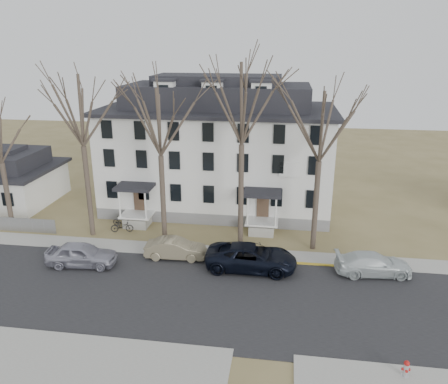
% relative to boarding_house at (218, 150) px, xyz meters
% --- Properties ---
extents(ground, '(120.00, 120.00, 0.00)m').
position_rel_boarding_house_xyz_m(ground, '(2.00, -17.95, -5.38)').
color(ground, olive).
rests_on(ground, ground).
extents(main_road, '(120.00, 10.00, 0.04)m').
position_rel_boarding_house_xyz_m(main_road, '(2.00, -15.95, -5.38)').
color(main_road, '#27272A').
rests_on(main_road, ground).
extents(far_sidewalk, '(120.00, 2.00, 0.08)m').
position_rel_boarding_house_xyz_m(far_sidewalk, '(2.00, -9.95, -5.38)').
color(far_sidewalk, '#A09F97').
rests_on(far_sidewalk, ground).
extents(near_sidewalk_left, '(20.00, 5.00, 0.08)m').
position_rel_boarding_house_xyz_m(near_sidewalk_left, '(-6.00, -22.95, -5.38)').
color(near_sidewalk_left, '#A09F97').
rests_on(near_sidewalk_left, ground).
extents(yellow_curb, '(14.00, 0.25, 0.06)m').
position_rel_boarding_house_xyz_m(yellow_curb, '(7.00, -10.85, -5.38)').
color(yellow_curb, gold).
rests_on(yellow_curb, ground).
extents(boarding_house, '(20.80, 12.36, 12.05)m').
position_rel_boarding_house_xyz_m(boarding_house, '(0.00, 0.00, 0.00)').
color(boarding_house, slate).
rests_on(boarding_house, ground).
extents(small_house, '(8.70, 8.70, 5.00)m').
position_rel_boarding_house_xyz_m(small_house, '(-20.00, -1.96, -3.13)').
color(small_house, silver).
rests_on(small_house, ground).
extents(tree_far_left, '(8.40, 8.40, 13.72)m').
position_rel_boarding_house_xyz_m(tree_far_left, '(-9.00, -8.15, 4.96)').
color(tree_far_left, '#473B31').
rests_on(tree_far_left, ground).
extents(tree_mid_left, '(7.80, 7.80, 12.74)m').
position_rel_boarding_house_xyz_m(tree_mid_left, '(-3.00, -8.15, 4.22)').
color(tree_mid_left, '#473B31').
rests_on(tree_mid_left, ground).
extents(tree_center, '(9.00, 9.00, 14.70)m').
position_rel_boarding_house_xyz_m(tree_center, '(3.00, -8.15, 5.71)').
color(tree_center, '#473B31').
rests_on(tree_center, ground).
extents(tree_mid_right, '(7.80, 7.80, 12.74)m').
position_rel_boarding_house_xyz_m(tree_mid_right, '(8.50, -8.15, 4.22)').
color(tree_mid_right, '#473B31').
rests_on(tree_mid_right, ground).
extents(car_silver, '(4.95, 2.31, 1.64)m').
position_rel_boarding_house_xyz_m(car_silver, '(-7.50, -13.19, -4.56)').
color(car_silver, '#9E9EAD').
rests_on(car_silver, ground).
extents(car_tan, '(4.41, 1.70, 1.43)m').
position_rel_boarding_house_xyz_m(car_tan, '(-1.34, -11.18, -4.66)').
color(car_tan, gray).
rests_on(car_tan, ground).
extents(car_navy, '(6.18, 2.88, 1.71)m').
position_rel_boarding_house_xyz_m(car_navy, '(4.16, -12.00, -4.52)').
color(car_navy, black).
rests_on(car_navy, ground).
extents(car_white, '(5.21, 2.58, 1.46)m').
position_rel_boarding_house_xyz_m(car_white, '(12.28, -11.54, -4.65)').
color(car_white, silver).
rests_on(car_white, ground).
extents(bicycle_left, '(1.92, 0.98, 0.96)m').
position_rel_boarding_house_xyz_m(bicycle_left, '(-6.79, -7.43, -4.90)').
color(bicycle_left, black).
rests_on(bicycle_left, ground).
extents(bicycle_right, '(1.53, 0.60, 0.89)m').
position_rel_boarding_house_xyz_m(bicycle_right, '(-7.29, -6.34, -4.93)').
color(bicycle_right, black).
rests_on(bicycle_right, ground).
extents(fire_hydrant, '(0.38, 0.36, 0.91)m').
position_rel_boarding_house_xyz_m(fire_hydrant, '(12.10, -21.19, -4.92)').
color(fire_hydrant, '#B7B7BA').
rests_on(fire_hydrant, ground).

